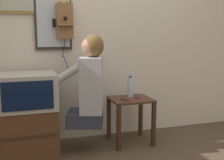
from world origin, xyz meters
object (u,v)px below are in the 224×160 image
Objects in this scene: person at (89,83)px; television at (27,91)px; cell_phone_spare at (137,97)px; wall_mirror at (53,21)px; cell_phone_held at (126,99)px; wall_phone_antique at (64,21)px; water_bottle at (130,87)px.

person is 1.66× the size of television.
wall_mirror is at bearing -173.72° from cell_phone_spare.
person reaches higher than cell_phone_held.
wall_mirror is at bearing 160.77° from wall_phone_antique.
wall_phone_antique reaches higher than cell_phone_held.
wall_mirror is 4.58× the size of cell_phone_spare.
water_bottle is (0.11, 0.14, 0.11)m from cell_phone_held.
cell_phone_spare is at bearing -18.72° from wall_phone_antique.
person reaches higher than water_bottle.
cell_phone_spare is (0.17, 0.07, 0.00)m from cell_phone_held.
wall_mirror is 1.26m from cell_phone_spare.
person is at bearing 175.18° from cell_phone_held.
television is at bearing 99.51° from person.
television is 1.03m from cell_phone_held.
person is 0.62m from television.
water_bottle is at bearing 4.82° from television.
person is 0.64m from cell_phone_spare.
television is (-0.61, 0.09, -0.07)m from person.
water_bottle is (0.82, -0.23, -0.74)m from wall_mirror.
wall_mirror reaches higher than television.
water_bottle is at bearing -14.97° from wall_phone_antique.
wall_phone_antique reaches higher than television.
cell_phone_spare is (0.88, -0.30, -0.85)m from wall_mirror.
water_bottle is at bearing 155.55° from cell_phone_spare.
television reaches higher than cell_phone_held.
person reaches higher than cell_phone_spare.
wall_mirror reaches higher than cell_phone_held.
wall_phone_antique is at bearing 43.81° from person.
water_bottle is (0.71, -0.19, -0.74)m from wall_phone_antique.
wall_phone_antique reaches higher than cell_phone_spare.
cell_phone_held is 0.18m from cell_phone_spare.
television is 4.21× the size of cell_phone_held.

